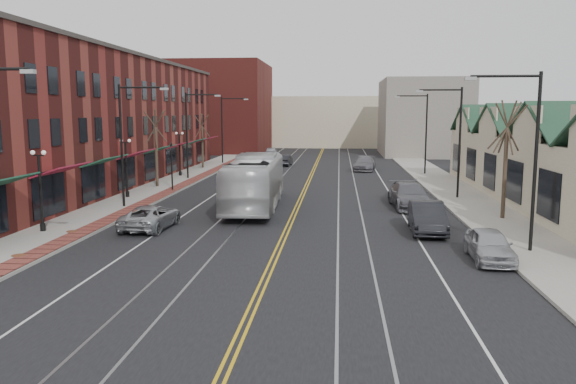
% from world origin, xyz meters
% --- Properties ---
extents(ground, '(160.00, 160.00, 0.00)m').
position_xyz_m(ground, '(0.00, 0.00, 0.00)').
color(ground, black).
rests_on(ground, ground).
extents(sidewalk_left, '(4.00, 120.00, 0.15)m').
position_xyz_m(sidewalk_left, '(-12.00, 20.00, 0.07)').
color(sidewalk_left, gray).
rests_on(sidewalk_left, ground).
extents(sidewalk_right, '(4.00, 120.00, 0.15)m').
position_xyz_m(sidewalk_right, '(12.00, 20.00, 0.07)').
color(sidewalk_right, gray).
rests_on(sidewalk_right, ground).
extents(building_left, '(10.00, 50.00, 11.00)m').
position_xyz_m(building_left, '(-19.00, 27.00, 5.50)').
color(building_left, maroon).
rests_on(building_left, ground).
extents(building_right, '(8.00, 36.00, 4.60)m').
position_xyz_m(building_right, '(18.00, 20.00, 2.30)').
color(building_right, '#C0B493').
rests_on(building_right, ground).
extents(backdrop_left, '(14.00, 18.00, 14.00)m').
position_xyz_m(backdrop_left, '(-16.00, 70.00, 7.00)').
color(backdrop_left, maroon).
rests_on(backdrop_left, ground).
extents(backdrop_mid, '(22.00, 14.00, 9.00)m').
position_xyz_m(backdrop_mid, '(0.00, 85.00, 4.50)').
color(backdrop_mid, '#C0B493').
rests_on(backdrop_mid, ground).
extents(backdrop_right, '(12.00, 16.00, 11.00)m').
position_xyz_m(backdrop_right, '(15.00, 65.00, 5.50)').
color(backdrop_right, slate).
rests_on(backdrop_right, ground).
extents(streetlight_l_1, '(3.33, 0.25, 8.00)m').
position_xyz_m(streetlight_l_1, '(-11.05, 16.00, 5.03)').
color(streetlight_l_1, black).
rests_on(streetlight_l_1, sidewalk_left).
extents(streetlight_l_2, '(3.33, 0.25, 8.00)m').
position_xyz_m(streetlight_l_2, '(-11.05, 32.00, 5.03)').
color(streetlight_l_2, black).
rests_on(streetlight_l_2, sidewalk_left).
extents(streetlight_l_3, '(3.33, 0.25, 8.00)m').
position_xyz_m(streetlight_l_3, '(-11.05, 48.00, 5.03)').
color(streetlight_l_3, black).
rests_on(streetlight_l_3, sidewalk_left).
extents(streetlight_r_0, '(3.33, 0.25, 8.00)m').
position_xyz_m(streetlight_r_0, '(11.05, 6.00, 5.03)').
color(streetlight_r_0, black).
rests_on(streetlight_r_0, sidewalk_right).
extents(streetlight_r_1, '(3.33, 0.25, 8.00)m').
position_xyz_m(streetlight_r_1, '(11.05, 22.00, 5.03)').
color(streetlight_r_1, black).
rests_on(streetlight_r_1, sidewalk_right).
extents(streetlight_r_2, '(3.33, 0.25, 8.00)m').
position_xyz_m(streetlight_r_2, '(11.05, 38.00, 5.03)').
color(streetlight_r_2, black).
rests_on(streetlight_r_2, sidewalk_right).
extents(lamppost_l_1, '(0.84, 0.28, 4.27)m').
position_xyz_m(lamppost_l_1, '(-12.80, 8.00, 2.20)').
color(lamppost_l_1, black).
rests_on(lamppost_l_1, sidewalk_left).
extents(lamppost_l_2, '(0.84, 0.28, 4.27)m').
position_xyz_m(lamppost_l_2, '(-12.80, 20.00, 2.20)').
color(lamppost_l_2, black).
rests_on(lamppost_l_2, sidewalk_left).
extents(lamppost_l_3, '(0.84, 0.28, 4.27)m').
position_xyz_m(lamppost_l_3, '(-12.80, 34.00, 2.20)').
color(lamppost_l_3, black).
rests_on(lamppost_l_3, sidewalk_left).
extents(tree_left_near, '(1.78, 1.37, 6.48)m').
position_xyz_m(tree_left_near, '(-12.50, 26.00, 3.51)').
color(tree_left_near, '#382B21').
rests_on(tree_left_near, sidewalk_left).
extents(tree_left_far, '(1.66, 1.28, 6.02)m').
position_xyz_m(tree_left_far, '(-12.50, 42.00, 3.28)').
color(tree_left_far, '#382B21').
rests_on(tree_left_far, sidewalk_left).
extents(tree_right_mid, '(1.90, 1.46, 6.93)m').
position_xyz_m(tree_right_mid, '(12.50, 14.00, 3.75)').
color(tree_right_mid, '#382B21').
rests_on(tree_right_mid, sidewalk_right).
extents(manhole_mid, '(0.60, 0.60, 0.02)m').
position_xyz_m(manhole_mid, '(-11.20, 3.00, 0.16)').
color(manhole_mid, '#592D19').
rests_on(manhole_mid, sidewalk_left).
extents(manhole_far, '(0.60, 0.60, 0.02)m').
position_xyz_m(manhole_far, '(-11.20, 8.00, 0.16)').
color(manhole_far, '#592D19').
rests_on(manhole_far, sidewalk_left).
extents(traffic_signal, '(0.18, 0.15, 3.80)m').
position_xyz_m(traffic_signal, '(-10.60, 24.00, 2.35)').
color(traffic_signal, black).
rests_on(traffic_signal, sidewalk_left).
extents(transit_bus, '(3.42, 12.71, 3.51)m').
position_xyz_m(transit_bus, '(-2.79, 16.92, 1.76)').
color(transit_bus, silver).
rests_on(transit_bus, ground).
extents(parked_suv, '(2.46, 4.91, 1.33)m').
position_xyz_m(parked_suv, '(-7.50, 9.72, 0.67)').
color(parked_suv, '#9FA3A6').
rests_on(parked_suv, ground).
extents(parked_car_a, '(1.74, 4.12, 1.39)m').
position_xyz_m(parked_car_a, '(9.30, 4.52, 0.70)').
color(parked_car_a, '#ABACB2').
rests_on(parked_car_a, ground).
extents(parked_car_b, '(1.91, 5.00, 1.63)m').
position_xyz_m(parked_car_b, '(7.50, 10.15, 0.81)').
color(parked_car_b, black).
rests_on(parked_car_b, ground).
extents(parked_car_c, '(2.65, 5.85, 1.66)m').
position_xyz_m(parked_car_c, '(7.50, 17.86, 0.83)').
color(parked_car_c, slate).
rests_on(parked_car_c, ground).
extents(parked_car_d, '(1.69, 4.15, 1.41)m').
position_xyz_m(parked_car_d, '(7.50, 21.24, 0.70)').
color(parked_car_d, black).
rests_on(parked_car_d, ground).
extents(distant_car_left, '(1.59, 4.00, 1.30)m').
position_xyz_m(distant_car_left, '(-3.63, 46.41, 0.65)').
color(distant_car_left, black).
rests_on(distant_car_left, ground).
extents(distant_car_right, '(2.82, 5.50, 1.53)m').
position_xyz_m(distant_car_right, '(5.58, 41.70, 0.76)').
color(distant_car_right, slate).
rests_on(distant_car_right, ground).
extents(distant_car_far, '(1.89, 4.33, 1.45)m').
position_xyz_m(distant_car_far, '(-6.76, 58.87, 0.73)').
color(distant_car_far, '#ACADB3').
rests_on(distant_car_far, ground).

